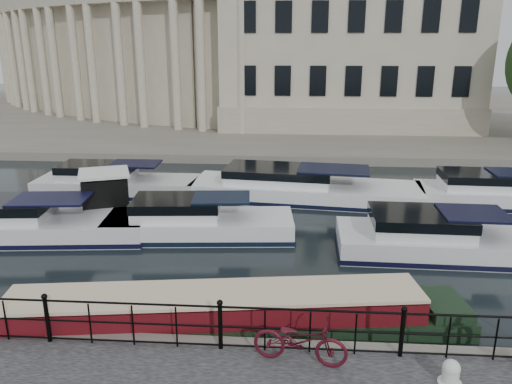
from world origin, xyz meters
TOP-DOWN VIEW (x-y plane):
  - ground_plane at (0.00, 0.00)m, footprint 160.00×160.00m
  - far_bank at (0.00, 39.00)m, footprint 120.00×42.00m
  - railing at (0.00, -2.25)m, footprint 24.14×0.14m
  - civic_building at (-1.00, 34.71)m, footprint 53.55×31.84m
  - bicycle at (1.78, -2.64)m, footprint 2.14×1.06m
  - mooring_bollard at (4.81, -3.14)m, footprint 0.48×0.48m
  - narrowboat at (-0.33, -0.83)m, footprint 13.23×3.50m
  - harbour_hut at (-6.22, 7.50)m, footprint 3.36×3.09m
  - cabin_cruisers at (0.02, 8.34)m, footprint 27.69×9.89m

SIDE VIEW (x-z plane):
  - ground_plane at x=0.00m, z-range 0.00..0.00m
  - far_bank at x=0.00m, z-range 0.00..0.55m
  - narrowboat at x=-0.33m, z-range -0.38..1.11m
  - cabin_cruisers at x=0.02m, z-range -0.63..1.36m
  - mooring_bollard at x=4.81m, z-range 0.53..1.07m
  - harbour_hut at x=-6.22m, z-range -0.13..2.04m
  - bicycle at x=1.78m, z-range 0.55..1.62m
  - railing at x=0.00m, z-range 0.59..1.81m
  - civic_building at x=-1.00m, z-range -1.39..15.46m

